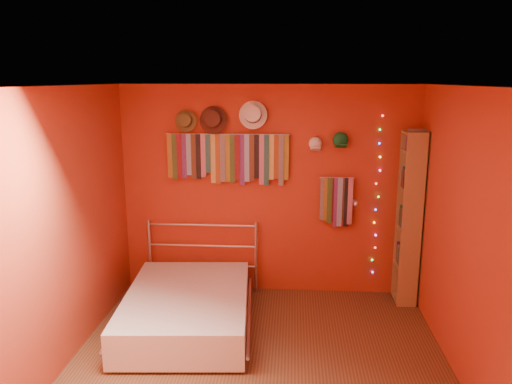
% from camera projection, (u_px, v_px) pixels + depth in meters
% --- Properties ---
extents(ground, '(3.50, 3.50, 0.00)m').
position_uv_depth(ground, '(258.00, 368.00, 4.52)').
color(ground, '#552F1D').
rests_on(ground, ground).
extents(back_wall, '(3.50, 0.02, 2.50)m').
position_uv_depth(back_wall, '(268.00, 191.00, 5.94)').
color(back_wall, '#AC251B').
rests_on(back_wall, ground).
extents(right_wall, '(0.02, 3.50, 2.50)m').
position_uv_depth(right_wall, '(469.00, 241.00, 4.11)').
color(right_wall, '#AC251B').
rests_on(right_wall, ground).
extents(left_wall, '(0.02, 3.50, 2.50)m').
position_uv_depth(left_wall, '(59.00, 232.00, 4.37)').
color(left_wall, '#AC251B').
rests_on(left_wall, ground).
extents(ceiling, '(3.50, 3.50, 0.02)m').
position_uv_depth(ceiling, '(258.00, 86.00, 3.96)').
color(ceiling, white).
rests_on(ceiling, back_wall).
extents(tie_rack, '(1.45, 0.03, 0.60)m').
position_uv_depth(tie_rack, '(228.00, 157.00, 5.82)').
color(tie_rack, silver).
rests_on(tie_rack, back_wall).
extents(small_tie_rack, '(0.40, 0.03, 0.60)m').
position_uv_depth(small_tie_rack, '(337.00, 200.00, 5.83)').
color(small_tie_rack, silver).
rests_on(small_tie_rack, back_wall).
extents(fedora_olive, '(0.26, 0.14, 0.25)m').
position_uv_depth(fedora_olive, '(185.00, 121.00, 5.73)').
color(fedora_olive, brown).
rests_on(fedora_olive, back_wall).
extents(fedora_brown, '(0.32, 0.17, 0.32)m').
position_uv_depth(fedora_brown, '(213.00, 119.00, 5.70)').
color(fedora_brown, '#4B251A').
rests_on(fedora_brown, back_wall).
extents(fedora_white, '(0.32, 0.18, 0.32)m').
position_uv_depth(fedora_white, '(253.00, 114.00, 5.65)').
color(fedora_white, white).
rests_on(fedora_white, back_wall).
extents(cap_white, '(0.17, 0.21, 0.17)m').
position_uv_depth(cap_white, '(315.00, 144.00, 5.72)').
color(cap_white, white).
rests_on(cap_white, back_wall).
extents(cap_green, '(0.18, 0.22, 0.18)m').
position_uv_depth(cap_green, '(340.00, 140.00, 5.69)').
color(cap_green, '#186D30').
rests_on(cap_green, back_wall).
extents(fairy_lights, '(0.06, 0.02, 1.90)m').
position_uv_depth(fairy_lights, '(377.00, 197.00, 5.82)').
color(fairy_lights, '#FF3333').
rests_on(fairy_lights, back_wall).
extents(reading_lamp, '(0.06, 0.27, 0.08)m').
position_uv_depth(reading_lamp, '(356.00, 203.00, 5.68)').
color(reading_lamp, silver).
rests_on(reading_lamp, back_wall).
extents(bookshelf, '(0.25, 0.34, 2.00)m').
position_uv_depth(bookshelf, '(413.00, 218.00, 5.66)').
color(bookshelf, olive).
rests_on(bookshelf, ground).
extents(bed, '(1.47, 1.89, 0.89)m').
position_uv_depth(bed, '(187.00, 308.00, 5.22)').
color(bed, silver).
rests_on(bed, ground).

